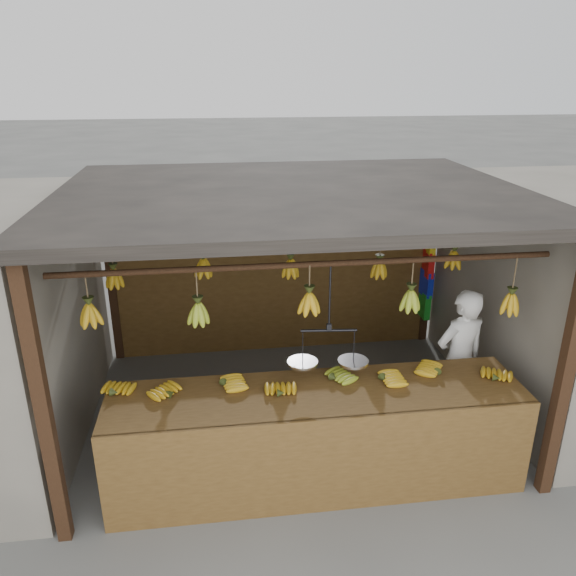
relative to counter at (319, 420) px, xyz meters
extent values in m
plane|color=#5B5B57|center=(-0.06, 1.22, -0.71)|extent=(80.00, 80.00, 0.00)
cube|color=black|center=(-2.06, -0.28, 0.44)|extent=(0.10, 0.10, 2.30)
cube|color=black|center=(1.94, -0.28, 0.44)|extent=(0.10, 0.10, 2.30)
cube|color=black|center=(-2.06, 2.72, 0.44)|extent=(0.10, 0.10, 2.30)
cube|color=black|center=(1.94, 2.72, 0.44)|extent=(0.10, 0.10, 2.30)
cube|color=black|center=(-0.06, 1.22, 1.64)|extent=(4.30, 3.30, 0.10)
cylinder|color=black|center=(-0.06, 0.22, 1.29)|extent=(4.00, 0.05, 0.05)
cylinder|color=black|center=(-0.06, 1.22, 1.29)|extent=(4.00, 0.05, 0.05)
cylinder|color=black|center=(-0.06, 2.22, 1.29)|extent=(4.00, 0.05, 0.05)
cube|color=#573B1A|center=(-0.06, 2.72, 0.19)|extent=(4.00, 0.06, 1.80)
cube|color=#573B1A|center=(0.00, 0.12, 0.15)|extent=(3.53, 0.78, 0.08)
cube|color=#573B1A|center=(0.00, -0.27, -0.26)|extent=(3.53, 0.04, 0.90)
cube|color=black|center=(-1.66, -0.22, -0.30)|extent=(0.07, 0.07, 0.82)
cube|color=black|center=(1.67, -0.22, -0.30)|extent=(0.07, 0.07, 0.82)
cube|color=black|center=(-1.66, 0.47, -0.30)|extent=(0.07, 0.07, 0.82)
cube|color=black|center=(1.67, 0.47, -0.30)|extent=(0.07, 0.07, 0.82)
ellipsoid|color=#C18F14|center=(-1.67, 0.28, 0.22)|extent=(0.24, 0.28, 0.06)
ellipsoid|color=#C18F14|center=(-1.21, 0.20, 0.22)|extent=(0.30, 0.30, 0.06)
ellipsoid|color=#C18F14|center=(-0.77, 0.30, 0.22)|extent=(0.27, 0.22, 0.06)
ellipsoid|color=#C18F14|center=(-0.31, 0.08, 0.22)|extent=(0.20, 0.26, 0.06)
ellipsoid|color=#92A523|center=(0.17, 0.27, 0.22)|extent=(0.30, 0.28, 0.06)
ellipsoid|color=#C18F14|center=(0.59, 0.20, 0.22)|extent=(0.25, 0.19, 0.06)
ellipsoid|color=#C18F14|center=(1.12, 0.28, 0.22)|extent=(0.30, 0.29, 0.06)
ellipsoid|color=#C18F14|center=(1.56, 0.08, 0.22)|extent=(0.27, 0.30, 0.06)
ellipsoid|color=#C18F14|center=(-1.77, 0.27, 0.94)|extent=(0.16, 0.16, 0.28)
ellipsoid|color=#92A523|center=(-0.95, 0.25, 0.91)|extent=(0.16, 0.16, 0.28)
ellipsoid|color=#C18F14|center=(-0.06, 0.20, 0.97)|extent=(0.16, 0.16, 0.28)
ellipsoid|color=#92A523|center=(0.80, 0.26, 0.92)|extent=(0.16, 0.16, 0.28)
ellipsoid|color=#C18F14|center=(1.67, 0.21, 0.86)|extent=(0.16, 0.16, 0.28)
ellipsoid|color=#C18F14|center=(-1.74, 1.23, 0.89)|extent=(0.16, 0.16, 0.28)
ellipsoid|color=#C18F14|center=(-0.91, 1.22, 0.96)|extent=(0.16, 0.16, 0.28)
ellipsoid|color=#C18F14|center=(-0.08, 1.22, 0.92)|extent=(0.16, 0.16, 0.28)
ellipsoid|color=#C18F14|center=(0.83, 1.26, 0.85)|extent=(0.16, 0.16, 0.28)
ellipsoid|color=#C18F14|center=(1.60, 1.25, 0.92)|extent=(0.16, 0.16, 0.28)
ellipsoid|color=#C18F14|center=(-1.73, 2.23, 0.86)|extent=(0.16, 0.16, 0.28)
ellipsoid|color=#C18F14|center=(-0.94, 2.21, 0.90)|extent=(0.16, 0.16, 0.28)
ellipsoid|color=#92A523|center=(-0.03, 2.21, 0.94)|extent=(0.16, 0.16, 0.28)
ellipsoid|color=#92A523|center=(0.78, 2.25, 0.97)|extent=(0.16, 0.16, 0.28)
ellipsoid|color=#C18F14|center=(1.62, 2.19, 0.93)|extent=(0.16, 0.16, 0.28)
cylinder|color=black|center=(0.11, 0.22, 1.00)|extent=(0.02, 0.02, 0.58)
cylinder|color=black|center=(0.11, 0.22, 0.71)|extent=(0.47, 0.07, 0.02)
cylinder|color=silver|center=(-0.11, 0.25, 0.41)|extent=(0.25, 0.25, 0.02)
cylinder|color=silver|center=(0.32, 0.20, 0.41)|extent=(0.25, 0.25, 0.02)
imported|color=white|center=(1.54, 0.75, 0.04)|extent=(0.62, 0.48, 1.50)
cube|color=yellow|center=(1.88, 2.57, 0.74)|extent=(0.08, 0.26, 0.34)
cube|color=red|center=(1.88, 2.57, 0.42)|extent=(0.08, 0.26, 0.34)
cube|color=#1426BF|center=(1.88, 2.57, 0.15)|extent=(0.08, 0.26, 0.34)
cube|color=#199926|center=(1.88, 2.57, -0.15)|extent=(0.08, 0.26, 0.34)
camera|label=1|loc=(-0.78, -3.88, 2.71)|focal=35.00mm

